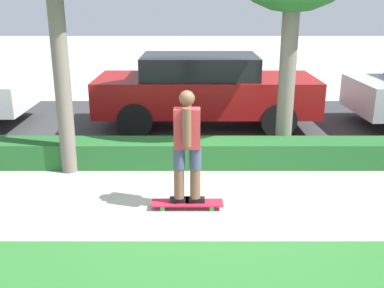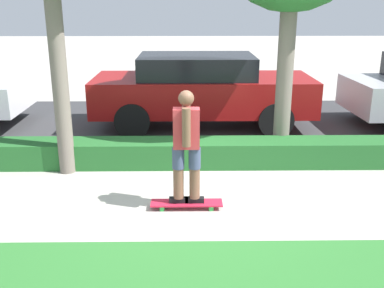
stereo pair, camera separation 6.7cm
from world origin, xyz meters
TOP-DOWN VIEW (x-y plane):
  - ground_plane at (0.00, 0.00)m, footprint 60.00×60.00m
  - street_asphalt at (0.00, 4.20)m, footprint 18.65×5.00m
  - hedge_row at (0.00, 1.60)m, footprint 18.65×0.60m
  - skateboard at (-0.14, -0.09)m, footprint 0.98×0.24m
  - skater_person at (-0.14, -0.09)m, footprint 0.48×0.40m
  - parked_car_middle at (0.20, 4.07)m, footprint 4.75×1.93m

SIDE VIEW (x-z plane):
  - ground_plane at x=0.00m, z-range 0.00..0.00m
  - street_asphalt at x=0.00m, z-range 0.00..0.01m
  - skateboard at x=-0.14m, z-range 0.03..0.11m
  - hedge_row at x=0.00m, z-range 0.00..0.44m
  - parked_car_middle at x=0.20m, z-range 0.06..1.65m
  - skater_person at x=-0.14m, z-range 0.14..1.69m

